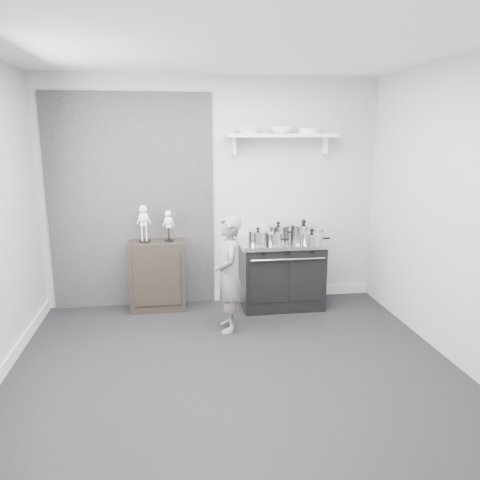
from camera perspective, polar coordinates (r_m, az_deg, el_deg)
ground at (r=4.31m, az=-0.77°, el=-15.51°), size 4.00×4.00×0.00m
room_shell at (r=3.94m, az=-2.43°, el=6.92°), size 4.02×3.62×2.71m
wall_shelf at (r=5.58m, az=5.11°, el=12.47°), size 1.30×0.26×0.24m
stove at (r=5.63m, az=5.05°, el=-4.08°), size 1.01×0.63×0.81m
side_cabinet at (r=5.61m, az=-10.03°, el=-4.26°), size 0.63×0.37×0.82m
child at (r=4.88m, az=-1.44°, el=-4.20°), size 0.30×0.45×1.23m
pot_front_left at (r=5.33m, az=2.20°, el=0.33°), size 0.32×0.23×0.20m
pot_back_left at (r=5.62m, az=4.67°, el=1.00°), size 0.35×0.26×0.21m
pot_back_right at (r=5.67m, az=7.74°, el=1.09°), size 0.41×0.32×0.23m
pot_front_right at (r=5.41m, az=8.72°, el=0.24°), size 0.36×0.27×0.18m
pot_front_center at (r=5.31m, az=4.25°, el=0.14°), size 0.26×0.17×0.17m
skeleton_full at (r=5.46m, az=-11.67°, el=2.30°), size 0.14×0.09×0.49m
skeleton_torso at (r=5.46m, az=-8.71°, el=2.00°), size 0.12×0.07×0.42m
bowl_large at (r=5.50m, az=1.03°, el=13.21°), size 0.28×0.28×0.07m
bowl_small at (r=5.57m, az=5.10°, el=13.20°), size 0.25×0.25×0.08m
plate_stack at (r=5.66m, az=8.40°, el=13.02°), size 0.27×0.27×0.06m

